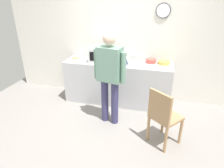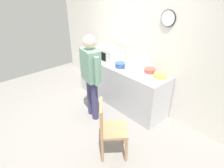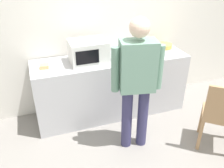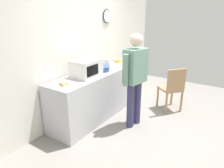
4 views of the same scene
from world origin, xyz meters
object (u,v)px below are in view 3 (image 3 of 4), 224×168
at_px(wooden_chair, 220,114).
at_px(sandwich_plate, 45,68).
at_px(salad_bowl, 120,57).
at_px(spoon_utensil, 36,61).
at_px(fork_utensil, 169,55).
at_px(person_standing, 137,78).
at_px(cereal_bowl, 164,46).
at_px(toaster, 134,49).
at_px(mixing_bowl, 149,47).
at_px(microwave, 88,51).

bearing_deg(wooden_chair, sandwich_plate, 149.11).
relative_size(sandwich_plate, salad_bowl, 1.08).
bearing_deg(wooden_chair, spoon_utensil, 143.86).
relative_size(fork_utensil, person_standing, 0.10).
distance_m(cereal_bowl, fork_utensil, 0.29).
distance_m(cereal_bowl, spoon_utensil, 1.93).
bearing_deg(toaster, mixing_bowl, 28.32).
height_order(microwave, toaster, microwave).
bearing_deg(salad_bowl, spoon_utensil, 162.54).
height_order(mixing_bowl, wooden_chair, mixing_bowl).
distance_m(sandwich_plate, toaster, 1.27).
xyz_separation_m(salad_bowl, person_standing, (-0.06, -0.70, 0.02)).
distance_m(mixing_bowl, toaster, 0.36).
height_order(cereal_bowl, spoon_utensil, cereal_bowl).
bearing_deg(toaster, microwave, 179.25).
height_order(cereal_bowl, wooden_chair, cereal_bowl).
xyz_separation_m(mixing_bowl, spoon_utensil, (-1.66, 0.11, -0.04)).
height_order(microwave, person_standing, person_standing).
height_order(toaster, fork_utensil, toaster).
relative_size(salad_bowl, cereal_bowl, 0.89).
xyz_separation_m(mixing_bowl, fork_utensil, (0.19, -0.30, -0.04)).
distance_m(sandwich_plate, wooden_chair, 2.25).
relative_size(microwave, salad_bowl, 2.32).
bearing_deg(cereal_bowl, person_standing, -133.71).
bearing_deg(fork_utensil, cereal_bowl, 76.09).
bearing_deg(sandwich_plate, cereal_bowl, 5.77).
height_order(microwave, cereal_bowl, microwave).
xyz_separation_m(salad_bowl, mixing_bowl, (0.56, 0.24, -0.01)).
height_order(person_standing, wooden_chair, person_standing).
height_order(microwave, mixing_bowl, microwave).
height_order(sandwich_plate, fork_utensil, sandwich_plate).
xyz_separation_m(person_standing, wooden_chair, (0.94, -0.40, -0.45)).
relative_size(salad_bowl, fork_utensil, 1.27).
relative_size(sandwich_plate, cereal_bowl, 0.96).
bearing_deg(sandwich_plate, toaster, 1.58).
xyz_separation_m(mixing_bowl, wooden_chair, (0.32, -1.34, -0.42)).
height_order(microwave, sandwich_plate, microwave).
bearing_deg(cereal_bowl, toaster, -165.29).
relative_size(spoon_utensil, wooden_chair, 0.18).
distance_m(mixing_bowl, fork_utensil, 0.36).
distance_m(cereal_bowl, person_standing, 1.28).
distance_m(spoon_utensil, person_standing, 1.48).
distance_m(person_standing, wooden_chair, 1.12).
distance_m(sandwich_plate, salad_bowl, 1.02).
bearing_deg(salad_bowl, person_standing, -94.99).
bearing_deg(person_standing, fork_utensil, 38.25).
relative_size(fork_utensil, spoon_utensil, 1.00).
height_order(mixing_bowl, person_standing, person_standing).
relative_size(toaster, spoon_utensil, 1.29).
bearing_deg(microwave, wooden_chair, -42.13).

